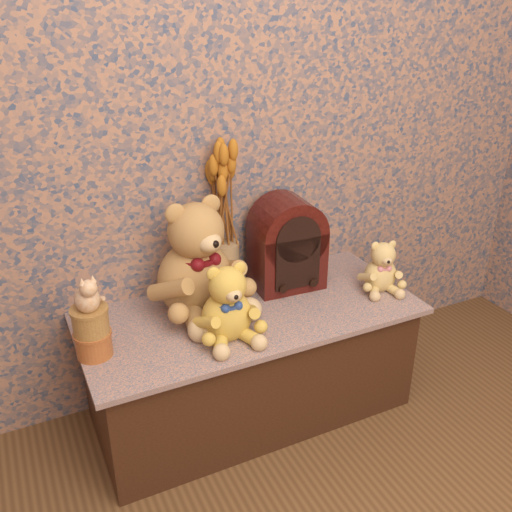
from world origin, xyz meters
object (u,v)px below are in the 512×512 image
Objects in this scene: teddy_medium at (226,298)px; teddy_small at (381,263)px; biscuit_tin_lower at (94,344)px; ceramic_vase at (225,265)px; teddy_large at (194,251)px; cat_figurine at (86,291)px; cathedral_radio at (287,242)px.

teddy_small is at bearing 5.77° from teddy_medium.
biscuit_tin_lower is (-1.08, 0.03, -0.07)m from teddy_small.
ceramic_vase is 1.67× the size of biscuit_tin_lower.
cat_figurine is at bearing -173.15° from teddy_large.
cat_figurine is at bearing -165.54° from cathedral_radio.
ceramic_vase is at bearing 18.45° from teddy_large.
cathedral_radio is at bearing -10.95° from teddy_large.
ceramic_vase is 0.61m from cat_figurine.
teddy_small is 0.60× the size of cathedral_radio.
cathedral_radio reaches higher than teddy_medium.
ceramic_vase is (0.15, 0.09, -0.13)m from teddy_large.
teddy_large is 0.46m from biscuit_tin_lower.
cat_figurine is at bearing 171.55° from teddy_medium.
teddy_small is at bearing -26.34° from ceramic_vase.
cathedral_radio is (0.35, 0.23, 0.04)m from teddy_medium.
biscuit_tin_lower is at bearing 0.00° from cat_figurine.
biscuit_tin_lower is at bearing -173.15° from teddy_large.
teddy_medium reaches higher than teddy_small.
teddy_small is (0.69, -0.17, -0.12)m from teddy_large.
cat_figurine is (-0.77, -0.15, 0.05)m from cathedral_radio.
cathedral_radio is (0.38, 0.01, -0.04)m from teddy_large.
teddy_small is at bearing -10.01° from cat_figurine.
teddy_small is at bearing -26.87° from teddy_large.
teddy_large reaches higher than ceramic_vase.
cat_figurine reaches higher than teddy_small.
cat_figurine is (-0.40, -0.14, 0.01)m from teddy_large.
cathedral_radio is at bearing 2.87° from cat_figurine.
teddy_large is at bearing -148.70° from ceramic_vase.
teddy_small is 0.60m from ceramic_vase.
teddy_small is 1.91× the size of biscuit_tin_lower.
teddy_small reaches higher than ceramic_vase.
cathedral_radio is 0.80m from biscuit_tin_lower.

